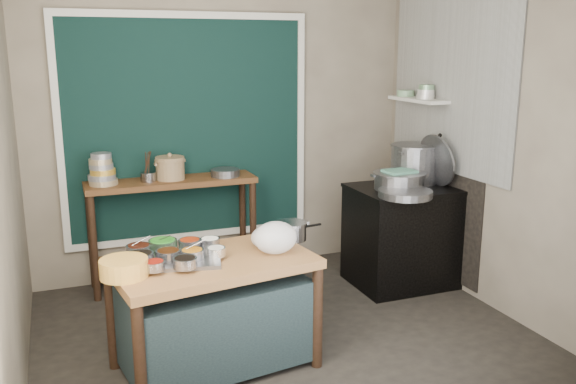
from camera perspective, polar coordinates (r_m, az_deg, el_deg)
name	(u,v)px	position (r m, az deg, el deg)	size (l,w,h in m)	color
floor	(283,334)	(4.63, -0.44, -13.13)	(3.50, 3.00, 0.02)	#28251F
back_wall	(224,122)	(5.62, -5.96, 6.58)	(3.50, 0.02, 2.80)	gray
left_wall	(2,163)	(3.94, -25.16, 2.51)	(0.02, 3.00, 2.80)	gray
right_wall	(491,133)	(5.09, 18.48, 5.26)	(0.02, 3.00, 2.80)	gray
curtain_panel	(188,129)	(5.51, -9.37, 5.81)	(2.10, 0.02, 1.90)	black
curtain_frame	(188,129)	(5.50, -9.35, 5.80)	(2.22, 0.03, 2.02)	beige
tile_panel	(450,73)	(5.47, 14.93, 10.75)	(0.02, 1.70, 1.70)	#B2B2AA
soot_patch	(436,200)	(5.71, 13.70, -0.77)	(0.01, 1.30, 1.30)	black
wall_shelf	(419,100)	(5.67, 12.12, 8.44)	(0.22, 0.70, 0.03)	beige
prep_table	(215,314)	(4.05, -6.89, -11.27)	(1.25, 0.72, 0.75)	brown
back_counter	(174,232)	(5.47, -10.66, -3.68)	(1.45, 0.40, 0.95)	#573419
stove_block	(404,237)	(5.50, 10.78, -4.16)	(0.90, 0.68, 0.85)	black
stove_top	(406,189)	(5.38, 10.98, 0.31)	(0.92, 0.69, 0.03)	black
condiment_tray	(176,259)	(3.91, -10.44, -6.22)	(0.54, 0.39, 0.02)	gray
condiment_bowls	(171,252)	(3.91, -10.89, -5.55)	(0.63, 0.52, 0.07)	gray
yellow_basin	(124,268)	(3.70, -15.11, -6.87)	(0.28, 0.28, 0.11)	#CB8936
saucepan	(291,231)	(4.25, 0.27, -3.66)	(0.23, 0.23, 0.13)	gray
plastic_bag_a	(275,238)	(3.96, -1.18, -4.29)	(0.28, 0.24, 0.21)	white
plastic_bag_b	(265,237)	(4.07, -2.13, -4.26)	(0.20, 0.17, 0.15)	white
bowl_stack	(102,171)	(5.26, -17.01, 1.90)	(0.24, 0.24, 0.27)	tan
utensil_cup	(148,177)	(5.30, -12.95, 1.39)	(0.13, 0.13, 0.08)	gray
ceramic_crock	(170,169)	(5.33, -10.97, 2.10)	(0.26, 0.26, 0.18)	olive
wide_bowl	(225,173)	(5.41, -5.90, 1.81)	(0.26, 0.26, 0.06)	gray
stock_pot	(414,164)	(5.54, 11.70, 2.62)	(0.44, 0.44, 0.34)	gray
pot_lid	(437,160)	(5.43, 13.73, 2.90)	(0.46, 0.46, 0.02)	gray
steamer	(399,181)	(5.26, 10.37, 1.03)	(0.46, 0.46, 0.15)	gray
green_cloth	(400,171)	(5.24, 10.41, 1.93)	(0.25, 0.20, 0.02)	#5AA27A
shallow_pan	(405,193)	(5.01, 10.91, -0.14)	(0.44, 0.44, 0.06)	gray
shelf_bowl_stack	(426,92)	(5.58, 12.76, 9.09)	(0.16, 0.16, 0.12)	silver
shelf_bowl_green	(406,93)	(5.85, 10.95, 9.06)	(0.16, 0.16, 0.06)	gray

